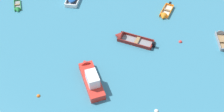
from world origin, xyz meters
TOP-DOWN VIEW (x-y plane):
  - motor_launch_red_far_left at (-1.44, 16.29)m, footprint 3.81×5.23m
  - rowboat_grey_outer_left at (11.80, 25.42)m, footprint 1.50×3.59m
  - rowboat_maroon_far_right at (1.06, 23.03)m, footprint 4.92×2.21m
  - rowboat_green_back_row_left at (-13.70, 26.03)m, footprint 1.90×2.73m
  - rowboat_orange_near_left at (5.15, 28.42)m, footprint 1.77×3.45m
  - mooring_buoy_trailing at (5.33, 13.98)m, footprint 0.39×0.39m
  - mooring_buoy_between_boats_left at (-5.93, 13.49)m, footprint 0.36×0.36m
  - mooring_buoy_outer_edge at (7.24, 23.80)m, footprint 0.40×0.40m

SIDE VIEW (x-z plane):
  - mooring_buoy_trailing at x=5.33m, z-range -0.19..0.19m
  - mooring_buoy_between_boats_left at x=-5.93m, z-range -0.18..0.18m
  - mooring_buoy_outer_edge at x=7.24m, z-range -0.20..0.20m
  - rowboat_green_back_row_left at x=-13.70m, z-range -0.25..0.50m
  - rowboat_orange_near_left at x=5.15m, z-range -0.33..0.67m
  - rowboat_grey_outer_left at x=11.80m, z-range -0.31..0.67m
  - rowboat_maroon_far_right at x=1.06m, z-range -0.44..0.85m
  - motor_launch_red_far_left at x=-1.44m, z-range -0.43..1.58m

